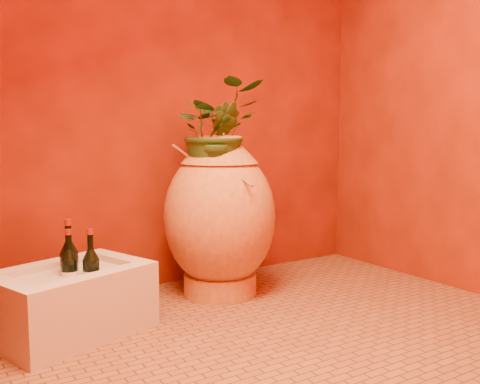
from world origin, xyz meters
TOP-DOWN VIEW (x-y plane):
  - floor at (0.00, 0.00)m, footprint 2.50×2.50m
  - wall_back at (0.00, 1.00)m, footprint 2.50×0.02m
  - wall_right at (1.25, 0.00)m, footprint 0.02×2.00m
  - amphora at (0.05, 0.65)m, footprint 0.63×0.64m
  - stone_basin at (-0.81, 0.50)m, footprint 0.75×0.64m
  - wine_bottle_a at (-0.80, 0.54)m, footprint 0.08×0.08m
  - wine_bottle_b at (-0.73, 0.44)m, footprint 0.08×0.08m
  - wine_bottle_c at (-0.81, 0.49)m, footprint 0.08×0.08m
  - wall_tap at (0.22, 0.91)m, footprint 0.08×0.16m
  - plant_main at (0.03, 0.65)m, footprint 0.48×0.41m
  - plant_side at (-0.00, 0.56)m, footprint 0.27×0.25m

SIDE VIEW (x-z plane):
  - floor at x=0.00m, z-range 0.00..0.00m
  - stone_basin at x=-0.81m, z-range -0.01..0.30m
  - wine_bottle_c at x=-0.81m, z-range 0.12..0.43m
  - wine_bottle_b at x=-0.73m, z-range 0.12..0.43m
  - wine_bottle_a at x=-0.80m, z-range 0.12..0.46m
  - amphora at x=0.05m, z-range 0.00..0.87m
  - plant_side at x=0.00m, z-range 0.66..1.05m
  - wall_tap at x=0.22m, z-range 0.77..0.95m
  - plant_main at x=0.03m, z-range 0.64..1.17m
  - wall_back at x=0.00m, z-range 0.00..2.50m
  - wall_right at x=1.25m, z-range 0.00..2.50m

